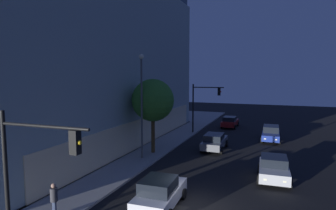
% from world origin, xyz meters
% --- Properties ---
extents(ground_plane, '(120.00, 120.00, 0.00)m').
position_xyz_m(ground_plane, '(0.00, 0.00, 0.00)').
color(ground_plane, black).
extents(modern_building, '(32.50, 28.09, 20.64)m').
position_xyz_m(modern_building, '(11.15, 22.45, 10.24)').
color(modern_building, '#4C4C51').
rests_on(modern_building, ground).
extents(traffic_light_near_corner, '(0.34, 4.20, 5.66)m').
position_xyz_m(traffic_light_near_corner, '(-6.13, 4.96, 3.90)').
color(traffic_light_near_corner, black).
rests_on(traffic_light_near_corner, sidewalk_corner).
extents(traffic_light_far_corner, '(0.39, 3.84, 6.02)m').
position_xyz_m(traffic_light_far_corner, '(19.48, 4.55, 4.17)').
color(traffic_light_far_corner, black).
rests_on(traffic_light_far_corner, sidewalk_corner).
extents(street_lamp_sidewalk, '(0.44, 0.44, 8.85)m').
position_xyz_m(street_lamp_sidewalk, '(7.08, 6.68, 5.63)').
color(street_lamp_sidewalk, '#505050').
rests_on(street_lamp_sidewalk, sidewalk_corner).
extents(sidewalk_tree, '(3.86, 3.86, 6.76)m').
position_xyz_m(sidewalk_tree, '(9.06, 6.54, 4.96)').
color(sidewalk_tree, '#4F391E').
rests_on(sidewalk_tree, sidewalk_corner).
extents(pedestrian_waiting, '(0.36, 0.36, 1.74)m').
position_xyz_m(pedestrian_waiting, '(-3.72, 6.21, 1.18)').
color(pedestrian_waiting, '#2D3851').
rests_on(pedestrian_waiting, sidewalk_corner).
extents(car_white, '(4.40, 2.27, 1.69)m').
position_xyz_m(car_white, '(-0.56, 1.82, 0.84)').
color(car_white, silver).
rests_on(car_white, ground).
extents(car_silver, '(4.08, 2.29, 1.57)m').
position_xyz_m(car_silver, '(6.18, -3.93, 0.80)').
color(car_silver, '#B7BABF').
rests_on(car_silver, ground).
extents(car_grey, '(4.81, 2.11, 1.59)m').
position_xyz_m(car_grey, '(12.60, 1.58, 0.83)').
color(car_grey, slate).
rests_on(car_grey, ground).
extents(car_blue, '(4.69, 2.05, 1.61)m').
position_xyz_m(car_blue, '(18.79, -3.47, 0.82)').
color(car_blue, navy).
rests_on(car_blue, ground).
extents(car_red, '(4.37, 2.09, 1.53)m').
position_xyz_m(car_red, '(25.33, 2.07, 0.78)').
color(car_red, maroon).
rests_on(car_red, ground).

